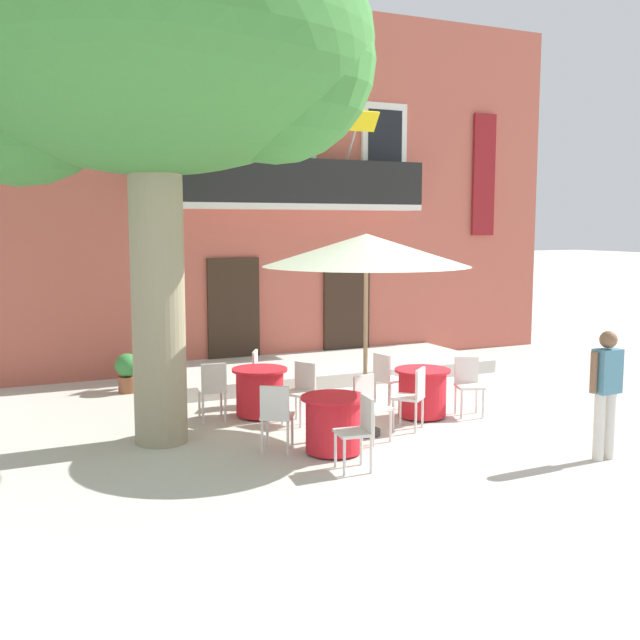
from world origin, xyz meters
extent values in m
plane|color=beige|center=(0.00, 0.00, 0.00)|extent=(120.00, 120.00, 0.00)
cube|color=#BC5B4C|center=(-0.05, 7.00, 3.75)|extent=(13.00, 4.00, 7.50)
cube|color=#332319|center=(-1.35, 4.97, 1.15)|extent=(1.10, 0.08, 2.30)
cube|color=#332319|center=(1.25, 4.97, 1.15)|extent=(1.10, 0.08, 2.30)
cube|color=silver|center=(-2.25, 4.96, 4.65)|extent=(1.10, 0.08, 1.90)
cube|color=black|center=(-2.25, 4.93, 4.65)|extent=(0.84, 0.04, 1.60)
cube|color=silver|center=(-0.05, 4.96, 4.65)|extent=(1.10, 0.08, 1.90)
cube|color=black|center=(-0.05, 4.93, 4.65)|extent=(0.84, 0.04, 1.60)
cube|color=silver|center=(2.15, 4.96, 4.65)|extent=(1.10, 0.08, 1.90)
cube|color=black|center=(2.15, 4.93, 4.65)|extent=(0.84, 0.04, 1.60)
cube|color=silver|center=(-0.05, 4.67, 3.34)|extent=(5.60, 0.65, 0.12)
cube|color=black|center=(-0.05, 4.38, 3.85)|extent=(5.60, 0.06, 0.90)
cylinder|color=#B2B2B7|center=(-1.25, 4.50, 4.75)|extent=(0.04, 0.95, 1.33)
cube|color=#146B2D|center=(-1.25, 4.05, 5.05)|extent=(0.60, 0.29, 0.38)
cylinder|color=#B2B2B7|center=(1.15, 4.50, 4.75)|extent=(0.04, 0.95, 1.33)
cube|color=yellow|center=(1.15, 4.05, 5.05)|extent=(0.60, 0.29, 0.38)
cylinder|color=#47423D|center=(-2.35, 4.70, 3.55)|extent=(0.28, 0.28, 0.30)
ellipsoid|color=#4C8E38|center=(-2.35, 4.70, 3.89)|extent=(0.36, 0.36, 0.37)
cylinder|color=#47423D|center=(-1.20, 4.70, 3.54)|extent=(0.25, 0.25, 0.29)
ellipsoid|color=#2D7533|center=(-1.20, 4.70, 3.86)|extent=(0.32, 0.32, 0.34)
cylinder|color=slate|center=(-0.05, 4.70, 3.53)|extent=(0.29, 0.29, 0.26)
ellipsoid|color=#4C8E38|center=(-0.05, 4.70, 3.82)|extent=(0.38, 0.38, 0.31)
cylinder|color=slate|center=(1.10, 4.70, 3.54)|extent=(0.31, 0.31, 0.27)
ellipsoid|color=#4C8E38|center=(1.10, 4.70, 3.88)|extent=(0.40, 0.40, 0.42)
cylinder|color=#47423D|center=(2.25, 4.70, 3.51)|extent=(0.25, 0.25, 0.22)
ellipsoid|color=#4C8E38|center=(2.25, 4.70, 3.78)|extent=(0.32, 0.32, 0.31)
cube|color=maroon|center=(4.83, 4.94, 4.12)|extent=(0.60, 0.06, 2.80)
cube|color=silver|center=(-0.05, 3.70, 0.12)|extent=(6.77, 2.60, 0.25)
cylinder|color=gray|center=(-3.97, 0.29, 1.88)|extent=(0.72, 0.72, 3.77)
ellipsoid|color=#3D7F38|center=(-3.97, 0.29, 5.39)|extent=(5.91, 5.32, 3.54)
sphere|color=#3D7F38|center=(-5.60, 1.03, 4.95)|extent=(2.95, 2.95, 2.95)
sphere|color=#3D7F38|center=(-2.50, -0.30, 5.09)|extent=(2.66, 2.66, 2.66)
cylinder|color=red|center=(-2.24, 1.06, 0.37)|extent=(0.74, 0.74, 0.68)
cylinder|color=red|center=(-2.24, 1.06, 0.74)|extent=(0.86, 0.86, 0.04)
cylinder|color=#2D2823|center=(-2.24, 1.06, 0.01)|extent=(0.44, 0.44, 0.03)
cylinder|color=silver|center=(-1.66, 1.78, 0.23)|extent=(0.04, 0.04, 0.45)
cylinder|color=silver|center=(-1.82, 1.49, 0.23)|extent=(0.04, 0.04, 0.45)
cylinder|color=silver|center=(-1.96, 1.95, 0.23)|extent=(0.04, 0.04, 0.45)
cylinder|color=silver|center=(-2.12, 1.65, 0.23)|extent=(0.04, 0.04, 0.45)
cube|color=silver|center=(-1.89, 1.72, 0.47)|extent=(0.54, 0.54, 0.04)
cube|color=silver|center=(-2.05, 1.80, 0.70)|extent=(0.22, 0.35, 0.42)
cylinder|color=silver|center=(-3.14, 1.33, 0.23)|extent=(0.04, 0.04, 0.45)
cylinder|color=silver|center=(-2.80, 1.29, 0.23)|extent=(0.04, 0.04, 0.45)
cylinder|color=silver|center=(-3.18, 0.99, 0.23)|extent=(0.04, 0.04, 0.45)
cylinder|color=silver|center=(-2.84, 0.95, 0.23)|extent=(0.04, 0.04, 0.45)
cube|color=silver|center=(-2.99, 1.14, 0.47)|extent=(0.44, 0.44, 0.04)
cube|color=silver|center=(-3.01, 0.96, 0.70)|extent=(0.38, 0.08, 0.42)
cylinder|color=silver|center=(-1.94, 0.17, 0.23)|extent=(0.04, 0.04, 0.45)
cylinder|color=silver|center=(-2.11, 0.47, 0.23)|extent=(0.04, 0.04, 0.45)
cylinder|color=silver|center=(-1.64, 0.34, 0.23)|extent=(0.04, 0.04, 0.45)
cylinder|color=silver|center=(-1.81, 0.63, 0.23)|extent=(0.04, 0.04, 0.45)
cube|color=silver|center=(-1.87, 0.40, 0.47)|extent=(0.55, 0.55, 0.04)
cube|color=silver|center=(-1.72, 0.49, 0.70)|extent=(0.22, 0.35, 0.42)
cylinder|color=red|center=(-2.05, -1.17, 0.37)|extent=(0.74, 0.74, 0.68)
cylinder|color=red|center=(-2.05, -1.17, 0.74)|extent=(0.86, 0.86, 0.04)
cylinder|color=#2D2823|center=(-2.05, -1.17, 0.01)|extent=(0.44, 0.44, 0.03)
cylinder|color=silver|center=(-1.12, -1.04, 0.23)|extent=(0.04, 0.04, 0.45)
cylinder|color=silver|center=(-1.44, -1.15, 0.23)|extent=(0.04, 0.04, 0.45)
cylinder|color=silver|center=(-1.23, -0.72, 0.23)|extent=(0.04, 0.04, 0.45)
cylinder|color=silver|center=(-1.55, -0.83, 0.23)|extent=(0.04, 0.04, 0.45)
cube|color=silver|center=(-1.34, -0.93, 0.47)|extent=(0.51, 0.51, 0.04)
cube|color=silver|center=(-1.39, -0.76, 0.70)|extent=(0.37, 0.16, 0.42)
cylinder|color=silver|center=(-2.73, -0.53, 0.23)|extent=(0.04, 0.04, 0.45)
cylinder|color=silver|center=(-2.45, -0.72, 0.23)|extent=(0.04, 0.04, 0.45)
cylinder|color=silver|center=(-2.92, -0.82, 0.23)|extent=(0.04, 0.04, 0.45)
cylinder|color=silver|center=(-2.63, -1.00, 0.23)|extent=(0.04, 0.04, 0.45)
cube|color=silver|center=(-2.68, -0.77, 0.47)|extent=(0.55, 0.55, 0.04)
cube|color=silver|center=(-2.78, -0.92, 0.70)|extent=(0.34, 0.24, 0.42)
cylinder|color=silver|center=(-2.34, -2.06, 0.23)|extent=(0.04, 0.04, 0.45)
cylinder|color=silver|center=(-2.29, -1.72, 0.23)|extent=(0.04, 0.04, 0.45)
cylinder|color=silver|center=(-2.00, -2.10, 0.23)|extent=(0.04, 0.04, 0.45)
cylinder|color=silver|center=(-1.96, -1.77, 0.23)|extent=(0.04, 0.04, 0.45)
cube|color=silver|center=(-2.15, -1.91, 0.47)|extent=(0.45, 0.45, 0.04)
cube|color=silver|center=(-1.97, -1.94, 0.70)|extent=(0.09, 0.38, 0.42)
cylinder|color=red|center=(0.02, -0.06, 0.37)|extent=(0.74, 0.74, 0.68)
cylinder|color=red|center=(0.02, -0.06, 0.74)|extent=(0.86, 0.86, 0.04)
cylinder|color=#2D2823|center=(0.02, -0.06, 0.01)|extent=(0.44, 0.44, 0.03)
cylinder|color=silver|center=(0.83, -0.52, 0.23)|extent=(0.04, 0.04, 0.45)
cylinder|color=silver|center=(0.51, -0.41, 0.23)|extent=(0.04, 0.04, 0.45)
cylinder|color=silver|center=(0.95, -0.20, 0.23)|extent=(0.04, 0.04, 0.45)
cylinder|color=silver|center=(0.62, -0.09, 0.23)|extent=(0.04, 0.04, 0.45)
cube|color=silver|center=(0.73, -0.30, 0.47)|extent=(0.51, 0.51, 0.04)
cube|color=silver|center=(0.79, -0.13, 0.70)|extent=(0.37, 0.16, 0.42)
cylinder|color=silver|center=(0.00, 0.88, 0.23)|extent=(0.04, 0.04, 0.45)
cylinder|color=silver|center=(0.07, 0.55, 0.23)|extent=(0.04, 0.04, 0.45)
cylinder|color=silver|center=(-0.33, 0.81, 0.23)|extent=(0.04, 0.04, 0.45)
cylinder|color=silver|center=(-0.26, 0.48, 0.23)|extent=(0.04, 0.04, 0.45)
cube|color=silver|center=(-0.13, 0.68, 0.47)|extent=(0.47, 0.47, 0.04)
cube|color=silver|center=(-0.31, 0.64, 0.70)|extent=(0.12, 0.38, 0.42)
cylinder|color=silver|center=(-0.78, -0.54, 0.23)|extent=(0.04, 0.04, 0.45)
cylinder|color=silver|center=(-0.53, -0.31, 0.23)|extent=(0.04, 0.04, 0.45)
cylinder|color=silver|center=(-0.56, -0.79, 0.23)|extent=(0.04, 0.04, 0.45)
cylinder|color=silver|center=(-0.30, -0.57, 0.23)|extent=(0.04, 0.04, 0.45)
cube|color=silver|center=(-0.54, -0.55, 0.47)|extent=(0.56, 0.56, 0.04)
cube|color=silver|center=(-0.42, -0.69, 0.70)|extent=(0.31, 0.28, 0.42)
cylinder|color=#997A56|center=(-1.26, -0.57, 1.27)|extent=(0.06, 0.06, 2.55)
cylinder|color=#333333|center=(-1.26, -0.57, 0.04)|extent=(0.44, 0.44, 0.08)
cone|color=silver|center=(-1.26, -0.57, 2.62)|extent=(2.90, 2.90, 0.45)
cylinder|color=#995638|center=(-3.78, 3.66, 0.14)|extent=(0.33, 0.33, 0.29)
ellipsoid|color=#38843D|center=(-3.78, 3.66, 0.49)|extent=(0.43, 0.43, 0.42)
cylinder|color=silver|center=(0.86, -2.87, 0.43)|extent=(0.14, 0.14, 0.86)
cylinder|color=silver|center=(1.04, -2.87, 0.43)|extent=(0.14, 0.14, 0.86)
cube|color=teal|center=(0.95, -2.87, 1.14)|extent=(0.35, 0.24, 0.56)
sphere|color=brown|center=(0.95, -2.87, 1.54)|extent=(0.22, 0.22, 0.22)
cylinder|color=brown|center=(0.73, -2.87, 1.14)|extent=(0.09, 0.09, 0.52)
cylinder|color=brown|center=(1.17, -2.87, 1.14)|extent=(0.09, 0.09, 0.52)
camera|label=1|loc=(-6.32, -9.93, 2.97)|focal=42.99mm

